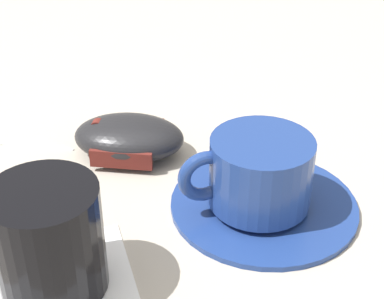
{
  "coord_description": "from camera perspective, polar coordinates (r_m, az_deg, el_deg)",
  "views": [
    {
      "loc": [
        -0.36,
        -0.02,
        0.29
      ],
      "look_at": [
        0.05,
        -0.05,
        0.03
      ],
      "focal_mm": 55.0,
      "sensor_mm": 36.0,
      "label": 1
    }
  ],
  "objects": [
    {
      "name": "drinking_glass",
      "position": [
        0.39,
        -13.74,
        -8.5
      ],
      "size": [
        0.07,
        0.07,
        0.08
      ],
      "primitive_type": "cylinder",
      "color": "black",
      "rests_on": "napkin_under_glass"
    },
    {
      "name": "ground_plane",
      "position": [
        0.47,
        -6.19,
        -6.96
      ],
      "size": [
        3.0,
        3.0,
        0.0
      ],
      "primitive_type": "plane",
      "color": "#B2A899"
    },
    {
      "name": "coffee_cup",
      "position": [
        0.45,
        6.42,
        -2.19
      ],
      "size": [
        0.08,
        0.11,
        0.06
      ],
      "color": "navy",
      "rests_on": "saucer"
    },
    {
      "name": "saucer",
      "position": [
        0.48,
        6.98,
        -5.1
      ],
      "size": [
        0.15,
        0.15,
        0.01
      ],
      "primitive_type": "cylinder",
      "color": "navy",
      "rests_on": "ground"
    },
    {
      "name": "computer_mouse",
      "position": [
        0.54,
        -6.21,
        1.18
      ],
      "size": [
        0.09,
        0.11,
        0.04
      ],
      "color": "black",
      "rests_on": "ground"
    },
    {
      "name": "napkin_under_glass",
      "position": [
        0.42,
        -13.46,
        -13.1
      ],
      "size": [
        0.13,
        0.13,
        0.0
      ],
      "primitive_type": "cube",
      "rotation": [
        0.0,
        0.0,
        0.22
      ],
      "color": "white",
      "rests_on": "ground"
    }
  ]
}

